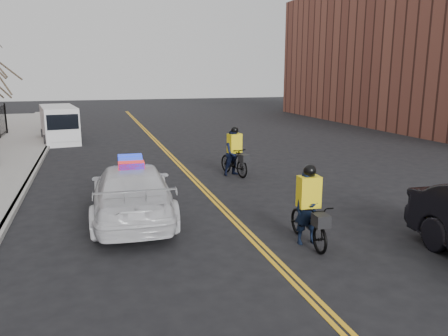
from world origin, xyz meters
TOP-DOWN VIEW (x-y plane):
  - ground at (0.00, 0.00)m, footprint 120.00×120.00m
  - center_line_left at (-0.08, 8.00)m, footprint 0.10×60.00m
  - center_line_right at (0.08, 8.00)m, footprint 0.10×60.00m
  - curb at (-6.00, 8.00)m, footprint 0.20×60.00m
  - building_across at (22.00, 18.00)m, footprint 12.00×30.00m
  - police_cruiser at (-2.68, 2.01)m, footprint 2.45×5.45m
  - cargo_van at (-5.48, 17.53)m, footprint 2.50×5.20m
  - cyclist_near at (1.14, -1.09)m, footprint 0.79×2.00m
  - cyclist_far at (1.71, 6.20)m, footprint 1.01×2.01m

SIDE VIEW (x-z plane):
  - ground at x=0.00m, z-range 0.00..0.00m
  - center_line_left at x=-0.08m, z-range 0.00..0.01m
  - center_line_right at x=0.08m, z-range 0.00..0.01m
  - curb at x=-6.00m, z-range 0.00..0.15m
  - cyclist_near at x=1.14m, z-range -0.29..1.64m
  - cyclist_far at x=1.71m, z-range -0.21..1.75m
  - police_cruiser at x=-2.68m, z-range -0.07..1.64m
  - cargo_van at x=-5.48m, z-range -0.02..2.07m
  - building_across at x=22.00m, z-range 0.00..11.00m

